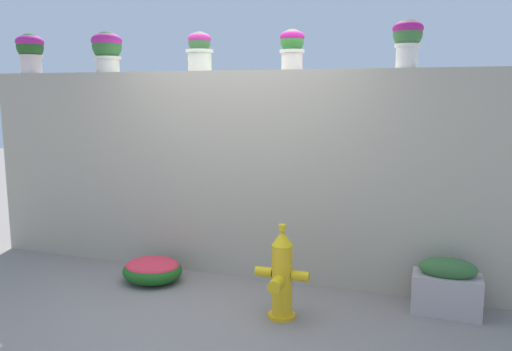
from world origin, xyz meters
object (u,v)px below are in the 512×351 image
at_px(potted_plant_0, 30,49).
at_px(planter_box, 447,287).
at_px(potted_plant_2, 200,49).
at_px(flower_bush_left, 152,269).
at_px(potted_plant_4, 408,37).
at_px(potted_plant_3, 292,46).
at_px(fire_hydrant, 282,276).
at_px(potted_plant_1, 107,48).

distance_m(potted_plant_0, planter_box, 5.05).
relative_size(potted_plant_2, flower_bush_left, 0.66).
relative_size(potted_plant_4, flower_bush_left, 0.71).
xyz_separation_m(potted_plant_4, planter_box, (0.43, -0.38, -2.11)).
height_order(potted_plant_4, flower_bush_left, potted_plant_4).
relative_size(potted_plant_2, planter_box, 0.71).
bearing_deg(potted_plant_3, fire_hydrant, -78.48).
height_order(potted_plant_2, planter_box, potted_plant_2).
distance_m(potted_plant_0, potted_plant_4, 4.13).
distance_m(potted_plant_1, potted_plant_3, 2.07).
bearing_deg(potted_plant_1, fire_hydrant, -23.05).
xyz_separation_m(potted_plant_2, planter_box, (2.47, -0.44, -2.07)).
height_order(potted_plant_2, fire_hydrant, potted_plant_2).
distance_m(potted_plant_4, flower_bush_left, 3.25).
bearing_deg(potted_plant_4, planter_box, -40.90).
bearing_deg(planter_box, flower_bush_left, -176.69).
bearing_deg(fire_hydrant, planter_box, 22.62).
relative_size(fire_hydrant, planter_box, 1.42).
xyz_separation_m(fire_hydrant, flower_bush_left, (-1.45, 0.38, -0.23)).
height_order(potted_plant_0, potted_plant_4, potted_plant_0).
distance_m(potted_plant_1, potted_plant_4, 3.14).
bearing_deg(potted_plant_2, potted_plant_3, 0.28).
bearing_deg(potted_plant_0, potted_plant_3, 1.17).
bearing_deg(planter_box, potted_plant_1, 173.22).
bearing_deg(potted_plant_3, potted_plant_4, -3.45).
height_order(potted_plant_3, fire_hydrant, potted_plant_3).
xyz_separation_m(flower_bush_left, planter_box, (2.75, 0.16, 0.11)).
xyz_separation_m(potted_plant_2, potted_plant_3, (0.97, 0.00, 0.00)).
distance_m(potted_plant_2, planter_box, 3.25).
bearing_deg(planter_box, potted_plant_0, 175.27).
height_order(fire_hydrant, planter_box, fire_hydrant).
relative_size(flower_bush_left, planter_box, 1.07).
bearing_deg(potted_plant_0, potted_plant_2, 1.58).
xyz_separation_m(potted_plant_2, fire_hydrant, (1.17, -0.98, -1.94)).
distance_m(potted_plant_3, planter_box, 2.60).
bearing_deg(potted_plant_4, potted_plant_0, 179.97).
bearing_deg(flower_bush_left, potted_plant_1, 144.57).
xyz_separation_m(potted_plant_1, potted_plant_4, (3.14, -0.05, 0.00)).
height_order(fire_hydrant, flower_bush_left, fire_hydrant).
height_order(potted_plant_0, planter_box, potted_plant_0).
bearing_deg(fire_hydrant, potted_plant_3, 101.52).
height_order(potted_plant_0, potted_plant_1, potted_plant_0).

